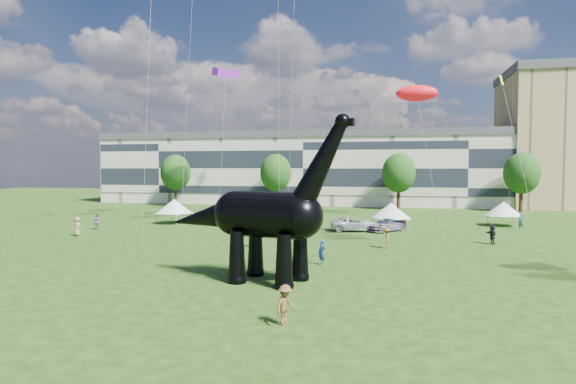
# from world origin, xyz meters

# --- Properties ---
(ground) EXTENTS (220.00, 220.00, 0.00)m
(ground) POSITION_xyz_m (0.00, 0.00, 0.00)
(ground) COLOR #16330C
(ground) RESTS_ON ground
(terrace_row) EXTENTS (78.00, 11.00, 12.00)m
(terrace_row) POSITION_xyz_m (-8.00, 62.00, 6.00)
(terrace_row) COLOR beige
(terrace_row) RESTS_ON ground
(tree_far_left) EXTENTS (5.20, 5.20, 9.44)m
(tree_far_left) POSITION_xyz_m (-30.00, 53.00, 6.29)
(tree_far_left) COLOR #382314
(tree_far_left) RESTS_ON ground
(tree_mid_left) EXTENTS (5.20, 5.20, 9.44)m
(tree_mid_left) POSITION_xyz_m (-12.00, 53.00, 6.29)
(tree_mid_left) COLOR #382314
(tree_mid_left) RESTS_ON ground
(tree_mid_right) EXTENTS (5.20, 5.20, 9.44)m
(tree_mid_right) POSITION_xyz_m (8.00, 53.00, 6.29)
(tree_mid_right) COLOR #382314
(tree_mid_right) RESTS_ON ground
(tree_far_right) EXTENTS (5.20, 5.20, 9.44)m
(tree_far_right) POSITION_xyz_m (26.00, 53.00, 6.29)
(tree_far_right) COLOR #382314
(tree_far_right) RESTS_ON ground
(dinosaur_sculpture) EXTENTS (12.28, 4.66, 10.02)m
(dinosaur_sculpture) POSITION_xyz_m (-0.67, 2.42, 3.78)
(dinosaur_sculpture) COLOR black
(dinosaur_sculpture) RESTS_ON ground
(car_silver) EXTENTS (3.65, 4.43, 1.42)m
(car_silver) POSITION_xyz_m (-10.56, 27.83, 0.71)
(car_silver) COLOR #AEAFB3
(car_silver) RESTS_ON ground
(car_grey) EXTENTS (4.15, 1.65, 1.34)m
(car_grey) POSITION_xyz_m (-3.98, 20.61, 0.67)
(car_grey) COLOR slate
(car_grey) RESTS_ON ground
(car_white) EXTENTS (5.63, 3.53, 1.45)m
(car_white) POSITION_xyz_m (3.16, 25.94, 0.72)
(car_white) COLOR white
(car_white) RESTS_ON ground
(car_dark) EXTENTS (4.54, 5.05, 1.41)m
(car_dark) POSITION_xyz_m (6.50, 26.31, 0.70)
(car_dark) COLOR #595960
(car_dark) RESTS_ON ground
(gazebo_near) EXTENTS (5.33, 5.33, 2.89)m
(gazebo_near) POSITION_xyz_m (6.85, 28.07, 2.03)
(gazebo_near) COLOR silver
(gazebo_near) RESTS_ON ground
(gazebo_far) EXTENTS (4.29, 4.29, 2.79)m
(gazebo_far) POSITION_xyz_m (19.45, 33.82, 1.96)
(gazebo_far) COLOR silver
(gazebo_far) RESTS_ON ground
(gazebo_left) EXTENTS (5.02, 5.02, 2.91)m
(gazebo_left) POSITION_xyz_m (-18.52, 28.22, 2.05)
(gazebo_left) COLOR white
(gazebo_left) RESTS_ON ground
(visitors) EXTENTS (45.69, 36.98, 1.89)m
(visitors) POSITION_xyz_m (-1.93, 15.81, 0.88)
(visitors) COLOR brown
(visitors) RESTS_ON ground
(kites) EXTENTS (60.59, 52.71, 21.00)m
(kites) POSITION_xyz_m (3.45, 26.74, 21.34)
(kites) COLOR red
(kites) RESTS_ON ground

